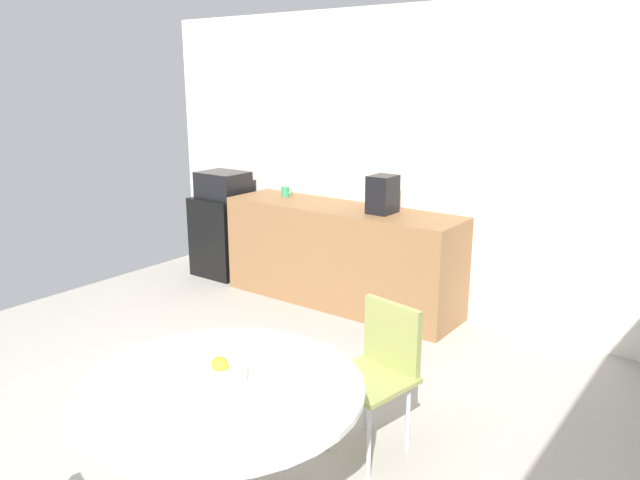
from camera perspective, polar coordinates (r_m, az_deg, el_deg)
name	(u,v)px	position (r m, az deg, el deg)	size (l,w,h in m)	color
ground_plane	(161,474)	(3.55, -14.51, -20.28)	(6.00, 6.00, 0.00)	#9E998E
wall_back	(432,164)	(5.34, 10.37, 6.95)	(6.00, 0.10, 2.60)	silver
counter_block	(341,255)	(5.57, 1.92, -1.44)	(2.24, 0.60, 0.90)	brown
mini_fridge	(225,235)	(6.50, -8.79, 0.42)	(0.54, 0.54, 0.82)	black
microwave	(223,185)	(6.39, -8.98, 5.10)	(0.48, 0.38, 0.26)	black
round_table	(221,410)	(2.78, -9.15, -15.30)	(1.24, 1.24, 0.75)	silver
chair_olive	(380,360)	(3.44, 5.63, -11.01)	(0.49, 0.49, 0.83)	silver
fruit_bowl	(222,373)	(2.72, -9.06, -12.10)	(0.20, 0.20, 0.11)	silver
mug_white	(286,192)	(5.93, -3.20, 4.51)	(0.13, 0.08, 0.09)	#338C59
coffee_maker	(383,194)	(5.21, 5.82, 4.23)	(0.20, 0.24, 0.32)	black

